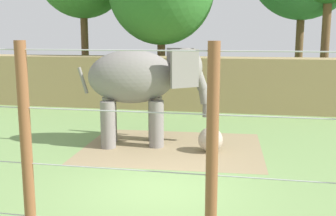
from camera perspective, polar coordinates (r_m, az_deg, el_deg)
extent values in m
plane|color=#759956|center=(10.15, -1.12, -11.21)|extent=(120.00, 120.00, 0.00)
cube|color=#937F5B|center=(13.69, 0.60, -5.50)|extent=(6.05, 4.88, 0.01)
cube|color=tan|center=(20.56, 5.49, 3.39)|extent=(36.00, 1.80, 2.59)
cylinder|color=gray|center=(14.46, -1.77, -1.50)|extent=(0.49, 0.49, 1.56)
cylinder|color=gray|center=(13.62, -1.61, -2.23)|extent=(0.49, 0.49, 1.56)
cylinder|color=gray|center=(14.48, -8.07, -1.58)|extent=(0.49, 0.49, 1.56)
cylinder|color=gray|center=(13.65, -8.30, -2.31)|extent=(0.49, 0.49, 1.56)
ellipsoid|color=gray|center=(13.79, -5.04, 4.35)|extent=(3.20, 2.27, 1.78)
ellipsoid|color=gray|center=(13.86, 2.49, 5.70)|extent=(1.39, 1.47, 1.28)
cube|color=gray|center=(14.51, 1.75, 5.90)|extent=(1.00, 0.28, 1.22)
cube|color=gray|center=(13.18, 2.35, 5.47)|extent=(0.83, 0.73, 1.22)
cylinder|color=gray|center=(13.96, 4.43, 3.82)|extent=(0.62, 0.49, 0.70)
cylinder|color=gray|center=(14.05, 4.94, 1.84)|extent=(0.46, 0.39, 0.65)
cylinder|color=gray|center=(14.13, 5.27, 0.00)|extent=(0.28, 0.28, 0.61)
cylinder|color=gray|center=(13.92, -11.69, 3.77)|extent=(0.35, 0.20, 0.89)
sphere|color=tan|center=(13.21, 5.89, -4.38)|extent=(0.79, 0.79, 0.79)
cylinder|color=brown|center=(7.23, -19.01, -5.59)|extent=(0.19, 0.19, 3.61)
cylinder|color=brown|center=(6.30, 6.10, -7.38)|extent=(0.19, 0.19, 3.61)
cylinder|color=#B7B7BC|center=(6.67, -7.20, -8.37)|extent=(9.27, 0.02, 0.02)
cylinder|color=#B7B7BC|center=(6.43, -7.38, -0.42)|extent=(9.27, 0.02, 0.02)
cylinder|color=#B7B7BC|center=(6.33, -7.58, 7.95)|extent=(9.27, 0.02, 0.02)
cylinder|color=brown|center=(23.70, 20.86, 7.48)|extent=(0.44, 0.44, 5.73)
cylinder|color=brown|center=(25.24, 17.64, 7.09)|extent=(0.44, 0.44, 5.12)
cylinder|color=brown|center=(23.11, -0.93, 5.57)|extent=(0.44, 0.44, 3.70)
cylinder|color=brown|center=(25.83, -11.39, 7.52)|extent=(0.44, 0.44, 5.20)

